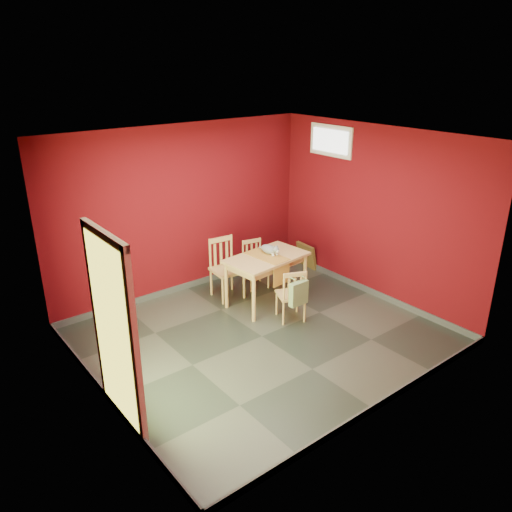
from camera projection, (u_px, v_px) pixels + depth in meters
ground at (262, 336)px, 6.93m from camera, size 4.50×4.50×0.00m
room_shell at (262, 333)px, 6.91m from camera, size 4.50×4.50×4.50m
doorway at (113, 327)px, 4.94m from camera, size 0.06×1.01×2.13m
window at (331, 141)px, 8.06m from camera, size 0.05×0.90×0.50m
outlet_plate at (262, 250)px, 9.19m from camera, size 0.08×0.02×0.12m
dining_table at (267, 262)px, 7.64m from camera, size 1.32×0.85×0.78m
table_runner at (271, 262)px, 7.54m from camera, size 0.40×0.73×0.36m
chair_far_left at (226, 267)px, 7.94m from camera, size 0.49×0.49×0.97m
chair_far_right at (255, 263)px, 8.33m from camera, size 0.44×0.44×0.79m
chair_near at (292, 294)px, 7.22m from camera, size 0.50×0.50×0.81m
tote_bag at (299, 293)px, 7.02m from camera, size 0.29×0.18×0.42m
cat at (269, 248)px, 7.69m from camera, size 0.25×0.40×0.18m
picture_frame at (306, 256)px, 9.13m from camera, size 0.18×0.46×0.45m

